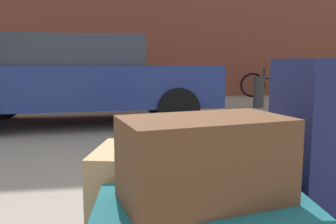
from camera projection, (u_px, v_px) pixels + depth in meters
duffel_bag_tan_front_left at (179, 197)px, 1.26m from camera, size 0.66×0.46×0.36m
suitcase_navy_rear_right at (326, 158)px, 1.20m from camera, size 0.36×0.27×0.68m
duffel_bag_brown_topmost_pile at (205, 159)px, 0.93m from camera, size 0.48×0.33×0.23m
parked_car at (78, 78)px, 5.69m from camera, size 4.40×2.12×1.42m
bicycle_leaning at (271, 85)px, 10.20m from camera, size 1.69×0.60×0.96m
bollard_kerb_near at (259, 92)px, 7.83m from camera, size 0.23×0.23×0.71m
bollard_kerb_mid at (314, 91)px, 8.03m from camera, size 0.23×0.23×0.71m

